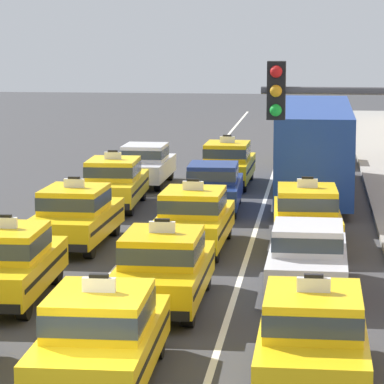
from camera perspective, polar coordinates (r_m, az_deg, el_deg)
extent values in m
cube|color=silver|center=(35.65, -1.30, -0.75)|extent=(0.14, 80.00, 0.01)
cube|color=silver|center=(35.34, 3.84, -0.86)|extent=(0.14, 80.00, 0.01)
cylinder|color=black|center=(25.08, -7.40, -4.26)|extent=(0.26, 0.65, 0.64)
cylinder|color=black|center=(22.19, -9.10, -6.05)|extent=(0.26, 0.65, 0.64)
cube|color=yellow|center=(23.72, -9.96, -4.22)|extent=(1.94, 4.56, 0.70)
cube|color=black|center=(23.71, -9.96, -4.10)|extent=(1.95, 4.20, 0.10)
cube|color=yellow|center=(23.44, -10.10, -2.71)|extent=(1.67, 2.15, 0.64)
cube|color=#2D3842|center=(23.44, -10.10, -2.71)|extent=(1.69, 2.17, 0.35)
cube|color=white|center=(23.36, -10.13, -1.65)|extent=(0.56, 0.14, 0.24)
cube|color=black|center=(23.33, -10.14, -1.29)|extent=(0.32, 0.12, 0.06)
cube|color=black|center=(25.87, -8.69, -3.65)|extent=(1.71, 0.19, 0.20)
cylinder|color=black|center=(30.97, -6.91, -1.71)|extent=(0.25, 0.64, 0.64)
cylinder|color=black|center=(30.63, -4.24, -1.79)|extent=(0.25, 0.64, 0.64)
cylinder|color=black|center=(28.09, -8.51, -2.85)|extent=(0.25, 0.64, 0.64)
cylinder|color=black|center=(27.71, -5.58, -2.96)|extent=(0.25, 0.64, 0.64)
cube|color=yellow|center=(29.27, -6.30, -1.63)|extent=(1.89, 4.53, 0.70)
cube|color=black|center=(29.26, -6.30, -1.53)|extent=(1.90, 4.17, 0.10)
cube|color=yellow|center=(29.01, -6.39, -0.38)|extent=(1.64, 2.13, 0.64)
cube|color=#2D3842|center=(29.01, -6.39, -0.38)|extent=(1.66, 2.15, 0.35)
cube|color=white|center=(28.94, -6.41, 0.48)|extent=(0.56, 0.13, 0.24)
cube|color=black|center=(28.92, -6.41, 0.77)|extent=(0.32, 0.12, 0.06)
cube|color=black|center=(31.43, -5.30, -1.34)|extent=(1.71, 0.17, 0.20)
cube|color=black|center=(27.22, -7.43, -2.99)|extent=(1.71, 0.17, 0.20)
cylinder|color=black|center=(36.98, -5.01, 0.06)|extent=(0.26, 0.65, 0.64)
cylinder|color=black|center=(36.76, -2.74, 0.03)|extent=(0.26, 0.65, 0.64)
cylinder|color=black|center=(34.01, -5.88, -0.73)|extent=(0.26, 0.65, 0.64)
cylinder|color=black|center=(33.77, -3.42, -0.77)|extent=(0.26, 0.65, 0.64)
cube|color=yellow|center=(35.31, -4.25, 0.22)|extent=(1.96, 4.56, 0.70)
cube|color=black|center=(35.31, -4.25, 0.31)|extent=(1.97, 4.20, 0.10)
cube|color=yellow|center=(35.07, -4.30, 1.27)|extent=(1.67, 2.16, 0.64)
cube|color=#2D3842|center=(35.07, -4.30, 1.27)|extent=(1.70, 2.18, 0.35)
cube|color=white|center=(35.01, -4.31, 1.98)|extent=(0.56, 0.14, 0.24)
cube|color=black|center=(35.00, -4.32, 2.23)|extent=(0.32, 0.12, 0.06)
cube|color=black|center=(37.51, -3.72, 0.36)|extent=(1.71, 0.20, 0.20)
cube|color=black|center=(33.20, -4.85, -0.78)|extent=(1.71, 0.20, 0.20)
cylinder|color=black|center=(41.79, -3.18, 1.11)|extent=(0.25, 0.64, 0.64)
cylinder|color=black|center=(41.55, -1.22, 1.08)|extent=(0.25, 0.64, 0.64)
cylinder|color=black|center=(39.03, -3.94, 0.55)|extent=(0.25, 0.64, 0.64)
cylinder|color=black|center=(38.77, -1.85, 0.51)|extent=(0.25, 0.64, 0.64)
cube|color=silver|center=(40.23, -2.54, 1.29)|extent=(1.79, 4.31, 0.66)
cube|color=silver|center=(40.05, -2.57, 2.16)|extent=(1.58, 1.91, 0.60)
cube|color=#2D3842|center=(40.05, -2.57, 2.16)|extent=(1.60, 1.93, 0.33)
cylinder|color=black|center=(19.72, -6.21, -7.91)|extent=(0.25, 0.64, 0.64)
cylinder|color=black|center=(19.48, -1.92, -8.07)|extent=(0.25, 0.64, 0.64)
cube|color=yellow|center=(18.05, -4.92, -8.34)|extent=(1.89, 4.53, 0.70)
cube|color=black|center=(18.03, -4.92, -8.18)|extent=(1.90, 4.18, 0.10)
cube|color=yellow|center=(17.72, -5.04, -6.41)|extent=(1.64, 2.13, 0.64)
cube|color=#2D3842|center=(17.72, -5.04, -6.41)|extent=(1.66, 2.15, 0.35)
cube|color=white|center=(17.61, -5.06, -5.03)|extent=(0.56, 0.13, 0.24)
cube|color=black|center=(17.57, -5.07, -4.55)|extent=(0.32, 0.12, 0.06)
cube|color=black|center=(20.20, -3.75, -7.16)|extent=(1.71, 0.17, 0.20)
cylinder|color=black|center=(24.55, -2.73, -4.48)|extent=(0.24, 0.64, 0.64)
cylinder|color=black|center=(24.35, 0.70, -4.58)|extent=(0.24, 0.64, 0.64)
cylinder|color=black|center=(21.64, -4.11, -6.35)|extent=(0.24, 0.64, 0.64)
cylinder|color=black|center=(21.41, -0.20, -6.49)|extent=(0.24, 0.64, 0.64)
cube|color=yellow|center=(22.89, -1.56, -4.57)|extent=(1.81, 4.50, 0.70)
cube|color=black|center=(22.88, -1.56, -4.45)|extent=(1.83, 4.14, 0.10)
cube|color=yellow|center=(22.60, -1.62, -3.00)|extent=(1.60, 2.10, 0.64)
cube|color=#2D3842|center=(22.60, -1.62, -3.00)|extent=(1.62, 2.12, 0.35)
cube|color=white|center=(22.51, -1.63, -1.91)|extent=(0.56, 0.12, 0.24)
cube|color=black|center=(22.48, -1.63, -1.53)|extent=(0.32, 0.11, 0.06)
cube|color=black|center=(25.08, -0.81, -3.95)|extent=(1.71, 0.14, 0.20)
cube|color=black|center=(20.84, -2.46, -6.65)|extent=(1.71, 0.14, 0.20)
cylinder|color=black|center=(30.31, -0.90, -1.88)|extent=(0.25, 0.64, 0.64)
cylinder|color=black|center=(30.13, 1.88, -1.95)|extent=(0.25, 0.64, 0.64)
cylinder|color=black|center=(27.35, -1.87, -3.07)|extent=(0.25, 0.64, 0.64)
cylinder|color=black|center=(27.15, 1.21, -3.16)|extent=(0.25, 0.64, 0.64)
cube|color=yellow|center=(28.66, 0.10, -1.80)|extent=(1.88, 4.53, 0.70)
cube|color=black|center=(28.65, 0.10, -1.70)|extent=(1.89, 4.17, 0.10)
cube|color=yellow|center=(28.39, 0.06, -0.53)|extent=(1.64, 2.13, 0.64)
cube|color=#2D3842|center=(28.39, 0.06, -0.53)|extent=(1.66, 2.15, 0.35)
cube|color=white|center=(28.32, 0.06, 0.35)|extent=(0.56, 0.13, 0.24)
cube|color=black|center=(28.30, 0.06, 0.65)|extent=(0.32, 0.12, 0.06)
cube|color=black|center=(30.86, 0.65, -1.50)|extent=(1.71, 0.17, 0.20)
cube|color=black|center=(26.56, -0.55, -3.21)|extent=(1.71, 0.17, 0.20)
cylinder|color=black|center=(36.11, 0.18, -0.12)|extent=(0.26, 0.65, 0.64)
cylinder|color=black|center=(36.01, 2.47, -0.15)|extent=(0.26, 0.65, 0.64)
cylinder|color=black|center=(33.32, -0.26, -0.89)|extent=(0.26, 0.65, 0.64)
cylinder|color=black|center=(33.21, 2.22, -0.93)|extent=(0.26, 0.65, 0.64)
cube|color=navy|center=(34.60, 1.16, 0.03)|extent=(1.87, 4.34, 0.66)
cube|color=navy|center=(34.41, 1.15, 1.04)|extent=(1.61, 1.94, 0.60)
cube|color=#2D3842|center=(34.41, 1.15, 1.04)|extent=(1.63, 1.96, 0.33)
cylinder|color=black|center=(41.80, 1.14, 1.13)|extent=(0.25, 0.64, 0.64)
cylinder|color=black|center=(41.66, 3.16, 1.09)|extent=(0.25, 0.64, 0.64)
cylinder|color=black|center=(38.79, 0.62, 0.52)|extent=(0.25, 0.64, 0.64)
cylinder|color=black|center=(38.64, 2.79, 0.47)|extent=(0.25, 0.64, 0.64)
cube|color=yellow|center=(40.17, 1.94, 1.31)|extent=(1.87, 4.53, 0.70)
cube|color=black|center=(40.16, 1.94, 1.38)|extent=(1.89, 4.17, 0.10)
cube|color=yellow|center=(39.93, 1.92, 2.23)|extent=(1.63, 2.13, 0.64)
cube|color=#2D3842|center=(39.93, 1.92, 2.23)|extent=(1.65, 2.15, 0.35)
cube|color=white|center=(39.89, 1.92, 2.86)|extent=(0.56, 0.13, 0.24)
cube|color=black|center=(39.87, 1.92, 3.07)|extent=(0.32, 0.12, 0.06)
cube|color=black|center=(42.38, 2.24, 1.37)|extent=(1.71, 0.17, 0.20)
cube|color=black|center=(38.03, 1.59, 0.49)|extent=(1.71, 0.17, 0.20)
cylinder|color=black|center=(19.68, 4.40, -7.92)|extent=(0.24, 0.64, 0.64)
cylinder|color=black|center=(19.67, 8.74, -8.00)|extent=(0.24, 0.64, 0.64)
cube|color=yellow|center=(18.10, 6.55, -8.31)|extent=(1.81, 4.50, 0.70)
cube|color=black|center=(18.08, 6.55, -8.16)|extent=(1.83, 4.14, 0.10)
cube|color=yellow|center=(17.77, 6.58, -6.39)|extent=(1.60, 2.10, 0.64)
cube|color=#2D3842|center=(17.77, 6.58, -6.39)|extent=(1.62, 2.12, 0.35)
cube|color=white|center=(17.65, 6.61, -5.01)|extent=(0.56, 0.12, 0.24)
cube|color=black|center=(17.62, 6.62, -4.54)|extent=(0.32, 0.11, 0.06)
cube|color=black|center=(20.29, 6.59, -7.14)|extent=(1.71, 0.14, 0.20)
cylinder|color=black|center=(25.76, 4.72, -3.86)|extent=(0.24, 0.64, 0.64)
cylinder|color=black|center=(25.74, 7.94, -3.93)|extent=(0.24, 0.64, 0.64)
cylinder|color=black|center=(23.00, 4.40, -5.42)|extent=(0.24, 0.64, 0.64)
cylinder|color=black|center=(22.98, 8.01, -5.50)|extent=(0.24, 0.64, 0.64)
cube|color=silver|center=(24.28, 6.28, -3.88)|extent=(1.79, 4.31, 0.66)
cube|color=silver|center=(24.05, 6.31, -2.47)|extent=(1.57, 1.91, 0.60)
cube|color=#2D3842|center=(24.05, 6.31, -2.47)|extent=(1.59, 1.93, 0.33)
cylinder|color=black|center=(30.82, 4.76, -1.73)|extent=(0.27, 0.65, 0.64)
cylinder|color=black|center=(30.86, 7.50, -1.76)|extent=(0.27, 0.65, 0.64)
cylinder|color=black|center=(27.82, 4.78, -2.90)|extent=(0.27, 0.65, 0.64)
cylinder|color=black|center=(27.87, 7.82, -2.93)|extent=(0.27, 0.65, 0.64)
cube|color=yellow|center=(29.26, 6.23, -1.63)|extent=(1.98, 4.57, 0.70)
cube|color=black|center=(29.25, 6.23, -1.53)|extent=(1.99, 4.21, 0.10)
cube|color=yellow|center=(29.00, 6.26, -0.38)|extent=(1.69, 2.16, 0.64)
cube|color=#2D3842|center=(29.00, 6.26, -0.38)|extent=(1.71, 2.18, 0.35)
cube|color=white|center=(28.93, 6.27, 0.48)|extent=(0.56, 0.14, 0.24)
cube|color=black|center=(28.91, 6.28, 0.77)|extent=(0.32, 0.12, 0.06)
cube|color=black|center=(31.48, 6.10, -1.34)|extent=(1.71, 0.21, 0.20)
cube|color=black|center=(27.15, 6.35, -3.00)|extent=(1.71, 0.21, 0.20)
cylinder|color=black|center=(41.50, 5.27, 1.04)|extent=(0.24, 0.64, 0.64)
cylinder|color=black|center=(41.50, 8.03, 0.98)|extent=(0.24, 0.64, 0.64)
cylinder|color=black|center=(34.86, 4.98, -0.48)|extent=(0.24, 0.64, 0.64)
cylinder|color=black|center=(34.86, 8.26, -0.54)|extent=(0.24, 0.64, 0.64)
cube|color=navy|center=(37.98, 6.67, 2.48)|extent=(2.53, 11.21, 2.90)
cube|color=#2D3842|center=(37.95, 6.68, 2.85)|extent=(2.55, 10.76, 0.84)
cube|color=black|center=(43.40, 6.72, 4.88)|extent=(2.13, 0.09, 0.36)
cylinder|color=black|center=(48.97, 5.72, 2.24)|extent=(0.24, 0.64, 0.64)
cylinder|color=black|center=(48.97, 7.45, 2.21)|extent=(0.24, 0.64, 0.64)
cylinder|color=black|center=(45.93, 5.67, 1.80)|extent=(0.24, 0.64, 0.64)
cylinder|color=black|center=(45.94, 7.51, 1.76)|extent=(0.24, 0.64, 0.64)
cube|color=yellow|center=(47.40, 6.59, 2.43)|extent=(1.83, 4.51, 0.70)
cube|color=black|center=(47.40, 6.60, 2.49)|extent=(1.85, 4.15, 0.10)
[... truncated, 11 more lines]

